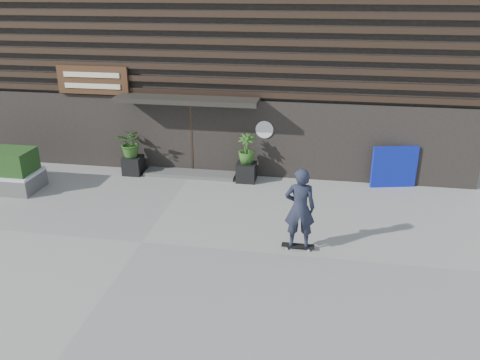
% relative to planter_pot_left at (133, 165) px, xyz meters
% --- Properties ---
extents(ground, '(80.00, 80.00, 0.00)m').
position_rel_planter_pot_left_xyz_m(ground, '(1.90, -4.40, -0.30)').
color(ground, gray).
rests_on(ground, ground).
extents(entrance_step, '(3.00, 0.80, 0.12)m').
position_rel_planter_pot_left_xyz_m(entrance_step, '(1.90, 0.20, -0.24)').
color(entrance_step, '#50504E').
rests_on(entrance_step, ground).
extents(planter_pot_left, '(0.60, 0.60, 0.60)m').
position_rel_planter_pot_left_xyz_m(planter_pot_left, '(0.00, 0.00, 0.00)').
color(planter_pot_left, black).
rests_on(planter_pot_left, ground).
extents(bamboo_left, '(0.86, 0.75, 0.96)m').
position_rel_planter_pot_left_xyz_m(bamboo_left, '(0.00, 0.00, 0.78)').
color(bamboo_left, '#2D591E').
rests_on(bamboo_left, planter_pot_left).
extents(planter_pot_right, '(0.60, 0.60, 0.60)m').
position_rel_planter_pot_left_xyz_m(planter_pot_right, '(3.80, 0.00, 0.00)').
color(planter_pot_right, black).
rests_on(planter_pot_right, ground).
extents(bamboo_right, '(0.54, 0.54, 0.96)m').
position_rel_planter_pot_left_xyz_m(bamboo_right, '(3.80, 0.00, 0.78)').
color(bamboo_right, '#2D591E').
rests_on(bamboo_right, planter_pot_right).
extents(blue_tarp, '(1.39, 0.44, 1.31)m').
position_rel_planter_pot_left_xyz_m(blue_tarp, '(8.36, 0.30, 0.36)').
color(blue_tarp, '#0C18A0').
rests_on(blue_tarp, ground).
extents(building, '(18.00, 11.00, 8.00)m').
position_rel_planter_pot_left_xyz_m(building, '(1.90, 5.56, 3.69)').
color(building, black).
rests_on(building, ground).
extents(skateboarder, '(0.78, 0.52, 2.05)m').
position_rel_planter_pot_left_xyz_m(skateboarder, '(5.70, -4.07, 0.77)').
color(skateboarder, black).
rests_on(skateboarder, ground).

